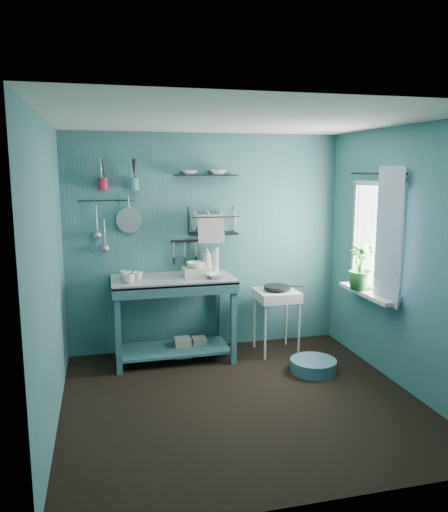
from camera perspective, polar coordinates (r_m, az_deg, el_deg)
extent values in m
plane|color=black|center=(4.77, 1.94, -16.12)|extent=(3.20, 3.20, 0.00)
plane|color=silver|center=(4.31, 2.13, 15.31)|extent=(3.20, 3.20, 0.00)
plane|color=#336869|center=(5.81, -2.01, 1.52)|extent=(3.20, 0.00, 3.20)
plane|color=#336869|center=(3.00, 9.94, -6.52)|extent=(3.20, 0.00, 3.20)
plane|color=#336869|center=(4.23, -19.30, -2.14)|extent=(0.00, 3.00, 3.00)
plane|color=#336869|center=(5.05, 19.79, -0.32)|extent=(0.00, 3.00, 3.00)
cube|color=#316167|center=(5.57, -5.77, -7.15)|extent=(1.41, 0.86, 0.93)
imported|color=white|center=(5.24, -10.82, -2.52)|extent=(0.12, 0.12, 0.10)
imported|color=white|center=(5.35, -9.81, -2.27)|extent=(0.14, 0.14, 0.09)
imported|color=white|center=(5.40, -11.13, -2.17)|extent=(0.17, 0.17, 0.10)
cube|color=beige|center=(5.46, -3.24, -1.85)|extent=(0.28, 0.22, 0.10)
imported|color=white|center=(5.45, -3.24, -1.02)|extent=(0.19, 0.19, 0.06)
imported|color=beige|center=(5.69, -1.97, -0.35)|extent=(0.12, 0.12, 0.30)
cylinder|color=silver|center=(5.73, -1.03, -0.37)|extent=(0.09, 0.09, 0.28)
imported|color=white|center=(5.38, -0.88, -2.26)|extent=(0.22, 0.22, 0.05)
cube|color=silver|center=(5.81, 5.99, -7.46)|extent=(0.50, 0.50, 0.73)
cylinder|color=black|center=(5.71, 6.06, -3.57)|extent=(0.30, 0.30, 0.03)
cube|color=black|center=(5.73, -4.52, 1.70)|extent=(0.32, 0.02, 0.03)
cube|color=black|center=(5.66, -1.26, 4.08)|extent=(0.57, 0.28, 0.32)
cube|color=black|center=(5.65, -2.06, 9.19)|extent=(0.70, 0.18, 0.01)
imported|color=white|center=(5.61, -4.01, 9.82)|extent=(0.20, 0.20, 0.05)
imported|color=white|center=(5.68, -0.71, 9.69)|extent=(0.26, 0.26, 0.05)
cylinder|color=maroon|center=(5.55, -13.69, 8.03)|extent=(0.11, 0.11, 0.13)
cylinder|color=teal|center=(5.56, -10.26, 8.08)|extent=(0.11, 0.11, 0.13)
cylinder|color=#A9ABB1|center=(5.61, -10.81, 4.06)|extent=(0.28, 0.03, 0.28)
cylinder|color=#A9ABB1|center=(5.61, -14.35, 4.10)|extent=(0.01, 0.01, 0.30)
cylinder|color=#A9ABB1|center=(5.63, -13.50, 2.61)|extent=(0.01, 0.01, 0.30)
cylinder|color=black|center=(5.61, -13.29, 6.18)|extent=(0.60, 0.01, 0.01)
plane|color=white|center=(5.39, 17.12, 2.06)|extent=(0.00, 1.10, 1.10)
cube|color=silver|center=(5.46, 16.04, -4.11)|extent=(0.16, 0.95, 0.04)
plane|color=silver|center=(5.10, 18.24, 2.14)|extent=(0.00, 1.35, 1.35)
cylinder|color=black|center=(5.32, 17.05, 8.99)|extent=(0.02, 1.05, 0.02)
imported|color=#2B6B2E|center=(5.46, 15.36, -1.22)|extent=(0.35, 0.35, 0.49)
cube|color=gray|center=(5.74, -4.78, -10.36)|extent=(0.18, 0.18, 0.22)
cube|color=gray|center=(5.81, -2.84, -10.21)|extent=(0.15, 0.15, 0.20)
cylinder|color=#406D7E|center=(5.43, 10.17, -12.23)|extent=(0.48, 0.48, 0.13)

